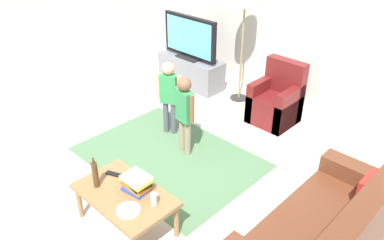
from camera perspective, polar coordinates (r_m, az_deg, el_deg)
name	(u,v)px	position (r m, az deg, el deg)	size (l,w,h in m)	color
ground	(155,188)	(4.50, -5.40, -9.96)	(7.80, 7.80, 0.00)	beige
wall_back	(307,18)	(6.03, 16.59, 14.13)	(6.00, 0.12, 2.70)	silver
wall_left	(12,20)	(6.28, -24.91, 13.23)	(0.12, 6.00, 2.70)	silver
area_rug	(169,157)	(4.97, -3.40, -5.41)	(2.20, 1.60, 0.01)	#4C724C
tv_stand	(191,71)	(6.78, -0.18, 7.16)	(1.20, 0.44, 0.50)	slate
tv	(190,38)	(6.55, -0.32, 11.98)	(1.10, 0.28, 0.71)	black
armchair	(277,102)	(5.74, 12.34, 2.57)	(0.60, 0.60, 0.90)	maroon
floor_lamp	(245,3)	(5.90, 7.80, 16.69)	(0.36, 0.36, 1.78)	#262626
child_near_tv	(169,92)	(5.17, -3.40, 4.17)	(0.32, 0.21, 1.05)	#4C4C59
child_center	(185,109)	(4.73, -1.08, 1.58)	(0.35, 0.17, 1.05)	gray
coffee_table	(125,197)	(3.86, -9.83, -11.09)	(1.00, 0.60, 0.42)	olive
book_stack	(136,182)	(3.79, -8.17, -9.07)	(0.30, 0.24, 0.18)	#334CA5
bottle	(95,174)	(3.88, -14.02, -7.74)	(0.06, 0.06, 0.33)	#4C3319
tv_remote	(114,174)	(4.06, -11.36, -7.80)	(0.17, 0.05, 0.02)	black
soda_can	(154,199)	(3.64, -5.59, -11.49)	(0.07, 0.07, 0.12)	silver
plate	(129,210)	(3.64, -9.29, -12.93)	(0.22, 0.22, 0.02)	white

